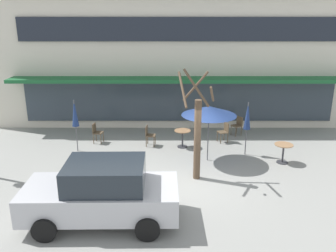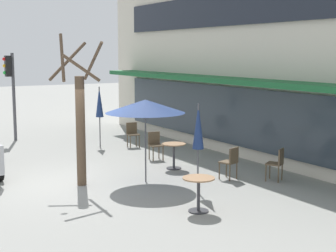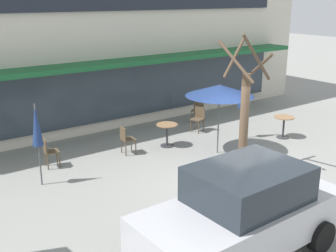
{
  "view_description": "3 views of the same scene",
  "coord_description": "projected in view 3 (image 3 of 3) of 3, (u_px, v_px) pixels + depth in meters",
  "views": [
    {
      "loc": [
        -0.55,
        -11.13,
        5.55
      ],
      "look_at": [
        -0.51,
        2.64,
        1.16
      ],
      "focal_mm": 38.0,
      "sensor_mm": 36.0,
      "label": 1
    },
    {
      "loc": [
        12.82,
        -4.47,
        3.43
      ],
      "look_at": [
        -0.0,
        3.14,
        1.28
      ],
      "focal_mm": 55.0,
      "sensor_mm": 36.0,
      "label": 2
    },
    {
      "loc": [
        -7.68,
        -7.34,
        4.76
      ],
      "look_at": [
        -0.14,
        2.94,
        0.82
      ],
      "focal_mm": 45.0,
      "sensor_mm": 36.0,
      "label": 3
    }
  ],
  "objects": [
    {
      "name": "cafe_chair_3",
      "position": [
        198.0,
        117.0,
        15.39
      ],
      "size": [
        0.51,
        0.51,
        0.89
      ],
      "color": "brown",
      "rests_on": "ground"
    },
    {
      "name": "building_facade",
      "position": [
        74.0,
        31.0,
        18.09
      ],
      "size": [
        18.9,
        9.1,
        6.71
      ],
      "color": "beige",
      "rests_on": "ground"
    },
    {
      "name": "cafe_chair_1",
      "position": [
        49.0,
        150.0,
        12.1
      ],
      "size": [
        0.45,
        0.45,
        0.89
      ],
      "color": "brown",
      "rests_on": "ground"
    },
    {
      "name": "patio_umbrella_green_folded",
      "position": [
        242.0,
        93.0,
        14.28
      ],
      "size": [
        0.28,
        0.28,
        2.2
      ],
      "color": "#4C4C51",
      "rests_on": "ground"
    },
    {
      "name": "cafe_chair_0",
      "position": [
        198.0,
        109.0,
        16.57
      ],
      "size": [
        0.55,
        0.55,
        0.89
      ],
      "color": "brown",
      "rests_on": "ground"
    },
    {
      "name": "patio_umbrella_corner_open",
      "position": [
        36.0,
        126.0,
        10.64
      ],
      "size": [
        0.28,
        0.28,
        2.2
      ],
      "color": "#4C4C51",
      "rests_on": "ground"
    },
    {
      "name": "cafe_table_near_wall",
      "position": [
        284.0,
        124.0,
        14.68
      ],
      "size": [
        0.7,
        0.7,
        0.76
      ],
      "color": "#333338",
      "rests_on": "ground"
    },
    {
      "name": "street_tree",
      "position": [
        244.0,
        114.0,
        11.33
      ],
      "size": [
        1.25,
        1.2,
        3.91
      ],
      "color": "brown",
      "rests_on": "ground"
    },
    {
      "name": "ground_plane",
      "position": [
        236.0,
        180.0,
        11.4
      ],
      "size": [
        80.0,
        80.0,
        0.0
      ],
      "primitive_type": "plane",
      "color": "gray"
    },
    {
      "name": "cafe_table_streetside",
      "position": [
        167.0,
        131.0,
        13.83
      ],
      "size": [
        0.7,
        0.7,
        0.76
      ],
      "color": "#333338",
      "rests_on": "ground"
    },
    {
      "name": "parked_sedan",
      "position": [
        243.0,
        211.0,
        7.93
      ],
      "size": [
        4.22,
        2.06,
        1.76
      ],
      "color": "#B7B7BC",
      "rests_on": "ground"
    },
    {
      "name": "cafe_chair_2",
      "position": [
        126.0,
        138.0,
        13.14
      ],
      "size": [
        0.45,
        0.45,
        0.89
      ],
      "color": "brown",
      "rests_on": "ground"
    },
    {
      "name": "patio_umbrella_cream_folded",
      "position": [
        220.0,
        90.0,
        12.8
      ],
      "size": [
        2.1,
        2.1,
        2.2
      ],
      "color": "#4C4C51",
      "rests_on": "ground"
    }
  ]
}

